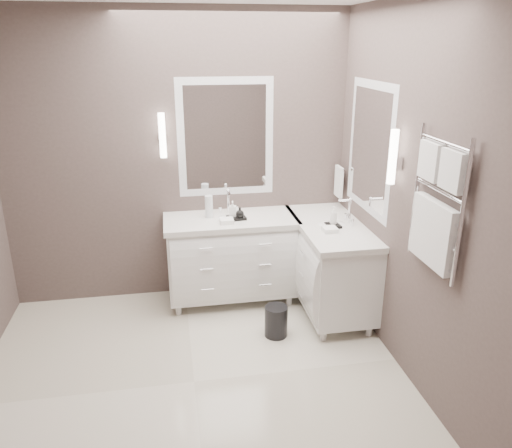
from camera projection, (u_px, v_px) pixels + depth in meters
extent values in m
cube|color=beige|center=(194.00, 382.00, 3.73)|extent=(3.20, 3.00, 0.01)
cube|color=#4E413E|center=(178.00, 160.00, 4.66)|extent=(3.20, 0.01, 2.70)
cube|color=#4E413E|center=(204.00, 336.00, 1.87)|extent=(3.20, 0.01, 2.70)
cube|color=#4E413E|center=(413.00, 198.00, 3.53)|extent=(0.01, 3.00, 2.70)
cube|color=white|center=(231.00, 257.00, 4.78)|extent=(1.20, 0.55, 0.70)
cube|color=silver|center=(231.00, 220.00, 4.65)|extent=(1.24, 0.59, 0.05)
ellipsoid|color=white|center=(231.00, 222.00, 4.66)|extent=(0.36, 0.28, 0.12)
cylinder|color=white|center=(228.00, 201.00, 4.75)|extent=(0.02, 0.02, 0.22)
cube|color=white|center=(329.00, 264.00, 4.63)|extent=(0.55, 1.20, 0.70)
cube|color=silver|center=(332.00, 226.00, 4.50)|extent=(0.59, 1.24, 0.05)
ellipsoid|color=white|center=(331.00, 228.00, 4.50)|extent=(0.36, 0.28, 0.12)
cylinder|color=white|center=(349.00, 211.00, 4.48)|extent=(0.02, 0.02, 0.22)
cube|color=white|center=(226.00, 138.00, 4.65)|extent=(0.90, 0.02, 1.10)
cube|color=white|center=(226.00, 138.00, 4.65)|extent=(0.77, 0.02, 0.96)
cube|color=white|center=(370.00, 148.00, 4.20)|extent=(0.02, 0.90, 1.10)
cube|color=white|center=(370.00, 148.00, 4.20)|extent=(0.02, 0.90, 0.96)
cube|color=white|center=(163.00, 141.00, 4.49)|extent=(0.05, 0.05, 0.10)
cylinder|color=white|center=(162.00, 136.00, 4.48)|extent=(0.06, 0.06, 0.40)
cube|color=white|center=(392.00, 164.00, 3.65)|extent=(0.05, 0.05, 0.10)
cylinder|color=white|center=(393.00, 157.00, 3.64)|extent=(0.06, 0.06, 0.40)
cylinder|color=white|center=(341.00, 168.00, 4.81)|extent=(0.02, 0.22, 0.02)
cube|color=white|center=(339.00, 182.00, 4.86)|extent=(0.03, 0.17, 0.30)
cylinder|color=white|center=(462.00, 216.00, 2.86)|extent=(0.03, 0.03, 0.90)
cylinder|color=white|center=(417.00, 190.00, 3.37)|extent=(0.03, 0.03, 0.90)
cube|color=white|center=(453.00, 171.00, 2.92)|extent=(0.06, 0.22, 0.24)
cube|color=white|center=(431.00, 161.00, 3.16)|extent=(0.06, 0.22, 0.24)
cube|color=white|center=(433.00, 233.00, 3.19)|extent=(0.06, 0.46, 0.42)
cylinder|color=black|center=(276.00, 321.00, 4.28)|extent=(0.23, 0.23, 0.28)
cube|color=black|center=(236.00, 218.00, 4.60)|extent=(0.18, 0.15, 0.03)
cube|color=black|center=(333.00, 225.00, 4.42)|extent=(0.13, 0.16, 0.02)
cylinder|color=silver|center=(209.00, 207.00, 4.62)|extent=(0.09, 0.09, 0.21)
imported|color=white|center=(233.00, 209.00, 4.59)|extent=(0.08, 0.08, 0.14)
imported|color=black|center=(240.00, 212.00, 4.56)|extent=(0.10, 0.10, 0.10)
imported|color=white|center=(334.00, 216.00, 4.39)|extent=(0.07, 0.07, 0.16)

